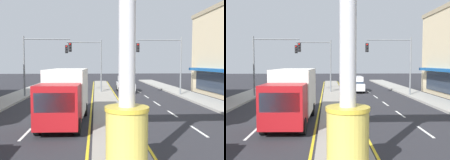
% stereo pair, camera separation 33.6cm
% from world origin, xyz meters
% --- Properties ---
extents(median_strip, '(2.15, 52.00, 0.14)m').
position_xyz_m(median_strip, '(0.00, 18.00, 0.07)').
color(median_strip, gray).
rests_on(median_strip, ground).
extents(sidewalk_right, '(2.65, 60.00, 0.18)m').
position_xyz_m(sidewalk_right, '(9.00, 16.00, 0.09)').
color(sidewalk_right, '#9E9B93').
rests_on(sidewalk_right, ground).
extents(lane_markings, '(8.89, 52.00, 0.01)m').
position_xyz_m(lane_markings, '(0.00, 16.65, 0.00)').
color(lane_markings, silver).
rests_on(lane_markings, ground).
extents(district_sign, '(7.55, 1.33, 7.57)m').
position_xyz_m(district_sign, '(0.00, 4.18, 3.98)').
color(district_sign, gold).
rests_on(district_sign, median_strip).
extents(traffic_light_left_side, '(4.86, 0.46, 6.20)m').
position_xyz_m(traffic_light_left_side, '(-6.31, 22.42, 4.25)').
color(traffic_light_left_side, slate).
rests_on(traffic_light_left_side, ground).
extents(traffic_light_right_side, '(4.86, 0.46, 6.20)m').
position_xyz_m(traffic_light_right_side, '(6.31, 22.63, 4.25)').
color(traffic_light_right_side, slate).
rests_on(traffic_light_right_side, ground).
extents(traffic_light_median_far, '(4.20, 0.46, 6.20)m').
position_xyz_m(traffic_light_median_far, '(-1.75, 26.00, 4.19)').
color(traffic_light_median_far, slate).
rests_on(traffic_light_median_far, ground).
extents(suv_far_right_lane, '(2.03, 4.63, 1.90)m').
position_xyz_m(suv_far_right_lane, '(2.72, 26.98, 0.98)').
color(suv_far_right_lane, silver).
rests_on(suv_far_right_lane, ground).
extents(box_truck_near_left_lane, '(2.39, 6.96, 3.12)m').
position_xyz_m(box_truck_near_left_lane, '(-2.68, 11.76, 1.69)').
color(box_truck_near_left_lane, maroon).
rests_on(box_truck_near_left_lane, ground).
extents(sedan_mid_left_lane, '(1.90, 4.33, 1.53)m').
position_xyz_m(sedan_mid_left_lane, '(-6.02, 28.28, 0.79)').
color(sedan_mid_left_lane, maroon).
rests_on(sedan_mid_left_lane, ground).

